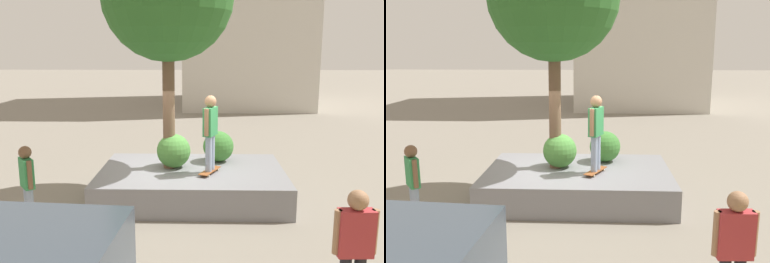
% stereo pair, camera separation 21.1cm
% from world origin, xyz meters
% --- Properties ---
extents(ground_plane, '(120.00, 120.00, 0.00)m').
position_xyz_m(ground_plane, '(0.00, 0.00, 0.00)').
color(ground_plane, gray).
extents(planter_ledge, '(4.26, 2.88, 0.68)m').
position_xyz_m(planter_ledge, '(-0.31, 0.05, 0.34)').
color(planter_ledge, gray).
rests_on(planter_ledge, ground).
extents(boxwood_shrub, '(0.76, 0.76, 0.76)m').
position_xyz_m(boxwood_shrub, '(-0.94, -0.66, 1.06)').
color(boxwood_shrub, '#3D7A33').
rests_on(boxwood_shrub, planter_ledge).
extents(hedge_clump, '(0.80, 0.80, 0.80)m').
position_xyz_m(hedge_clump, '(0.13, -0.12, 1.08)').
color(hedge_clump, '#4C8C3D').
rests_on(hedge_clump, planter_ledge).
extents(skateboard, '(0.53, 0.81, 0.07)m').
position_xyz_m(skateboard, '(-0.72, 0.36, 0.73)').
color(skateboard, brown).
rests_on(skateboard, planter_ledge).
extents(skateboarder, '(0.35, 0.54, 1.69)m').
position_xyz_m(skateboarder, '(-0.72, 0.36, 1.73)').
color(skateboarder, '#8C9EB7').
rests_on(skateboarder, skateboard).
extents(bystander_watching, '(0.58, 0.26, 1.70)m').
position_xyz_m(bystander_watching, '(-2.51, 4.34, 0.98)').
color(bystander_watching, black).
rests_on(bystander_watching, ground).
extents(pedestrian_crossing, '(0.41, 0.45, 1.59)m').
position_xyz_m(pedestrian_crossing, '(2.90, 1.65, 0.92)').
color(pedestrian_crossing, '#8C9EB7').
rests_on(pedestrian_crossing, ground).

